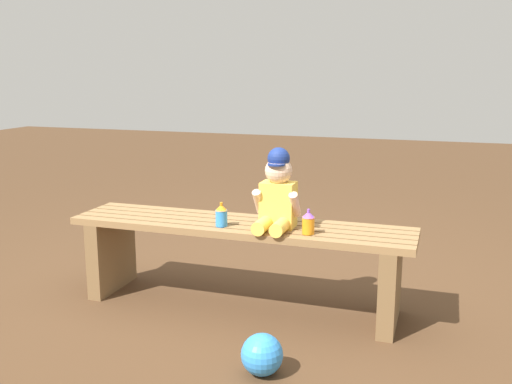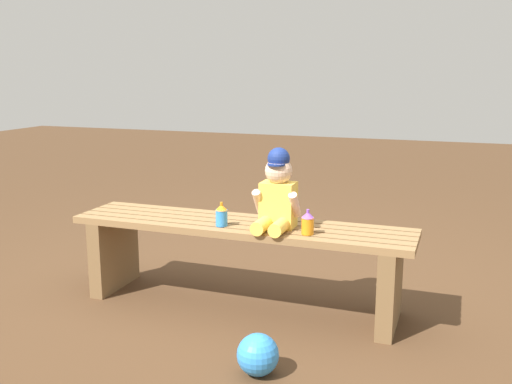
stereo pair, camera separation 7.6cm
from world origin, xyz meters
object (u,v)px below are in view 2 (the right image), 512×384
at_px(toy_ball, 258,355).
at_px(sippy_cup_right, 308,223).
at_px(child_figure, 277,193).
at_px(sippy_cup_left, 222,215).
at_px(park_bench, 240,249).

bearing_deg(toy_ball, sippy_cup_right, 84.18).
xyz_separation_m(child_figure, toy_ball, (0.12, -0.62, -0.55)).
bearing_deg(child_figure, toy_ball, -79.07).
height_order(child_figure, toy_ball, child_figure).
bearing_deg(sippy_cup_left, sippy_cup_right, 0.00).
relative_size(sippy_cup_right, toy_ball, 0.71).
distance_m(park_bench, child_figure, 0.39).
distance_m(park_bench, toy_ball, 0.76).
relative_size(child_figure, toy_ball, 2.30).
relative_size(sippy_cup_left, toy_ball, 0.71).
relative_size(park_bench, sippy_cup_left, 14.51).
height_order(sippy_cup_right, toy_ball, sippy_cup_right).
distance_m(child_figure, toy_ball, 0.83).
height_order(sippy_cup_left, sippy_cup_right, same).
bearing_deg(toy_ball, park_bench, 117.09).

